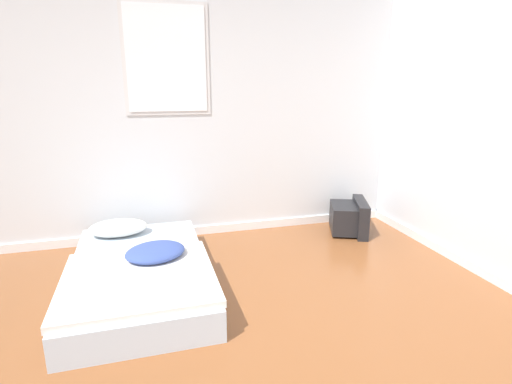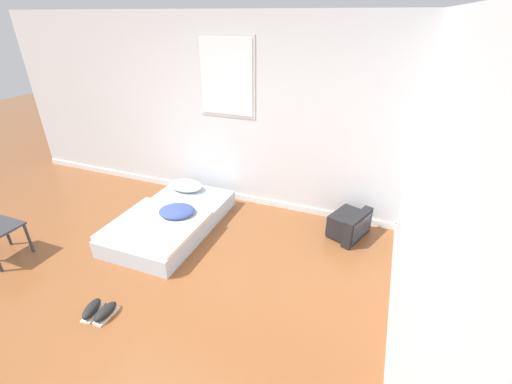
{
  "view_description": "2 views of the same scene",
  "coord_description": "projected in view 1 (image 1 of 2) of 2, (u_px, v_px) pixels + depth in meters",
  "views": [
    {
      "loc": [
        -0.18,
        -1.59,
        1.57
      ],
      "look_at": [
        0.75,
        1.73,
        0.64
      ],
      "focal_mm": 28.0,
      "sensor_mm": 36.0,
      "label": 1
    },
    {
      "loc": [
        2.16,
        -1.73,
        2.54
      ],
      "look_at": [
        0.83,
        1.62,
        0.66
      ],
      "focal_mm": 24.0,
      "sensor_mm": 36.0,
      "label": 2
    }
  ],
  "objects": [
    {
      "name": "wall_back",
      "position": [
        162.0,
        114.0,
        3.94
      ],
      "size": [
        7.38,
        0.08,
        2.6
      ],
      "color": "silver",
      "rests_on": "ground_plane"
    },
    {
      "name": "crt_tv",
      "position": [
        350.0,
        217.0,
        4.35
      ],
      "size": [
        0.52,
        0.6,
        0.36
      ],
      "color": "black",
      "rests_on": "ground_plane"
    },
    {
      "name": "mattress_bed",
      "position": [
        139.0,
        271.0,
        3.15
      ],
      "size": [
        1.05,
        1.78,
        0.37
      ],
      "color": "silver",
      "rests_on": "ground_plane"
    }
  ]
}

